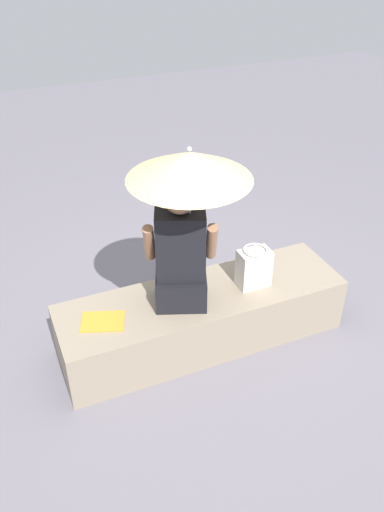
% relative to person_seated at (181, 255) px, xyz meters
% --- Properties ---
extents(ground_plane, '(14.00, 14.00, 0.00)m').
position_rel_person_seated_xyz_m(ground_plane, '(-0.17, -0.02, -0.81)').
color(ground_plane, slate).
extents(stone_bench, '(2.06, 0.59, 0.42)m').
position_rel_person_seated_xyz_m(stone_bench, '(-0.17, -0.02, -0.60)').
color(stone_bench, gray).
rests_on(stone_bench, ground).
extents(person_seated, '(0.51, 0.38, 0.90)m').
position_rel_person_seated_xyz_m(person_seated, '(0.00, 0.00, 0.00)').
color(person_seated, black).
rests_on(person_seated, stone_bench).
extents(parasol, '(0.76, 0.76, 1.13)m').
position_rel_person_seated_xyz_m(parasol, '(-0.05, 0.02, 0.63)').
color(parasol, '#B7B7BC').
rests_on(parasol, stone_bench).
extents(handbag_black, '(0.23, 0.17, 0.30)m').
position_rel_person_seated_xyz_m(handbag_black, '(-0.55, 0.02, -0.24)').
color(handbag_black, silver).
rests_on(handbag_black, stone_bench).
extents(magazine, '(0.33, 0.28, 0.01)m').
position_rel_person_seated_xyz_m(magazine, '(0.56, -0.00, -0.38)').
color(magazine, gold).
rests_on(magazine, stone_bench).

